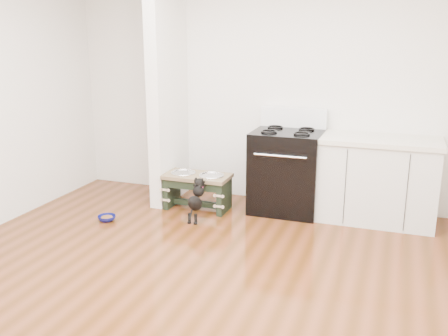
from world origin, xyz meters
TOP-DOWN VIEW (x-y plane):
  - ground at (0.00, 0.00)m, footprint 5.00×5.00m
  - room_shell at (0.00, 0.00)m, footprint 5.00×5.00m
  - partition_wall at (-1.18, 2.10)m, footprint 0.15×0.80m
  - oven_range at (0.25, 2.16)m, footprint 0.76×0.69m
  - cabinet_run at (1.23, 2.18)m, footprint 1.24×0.64m
  - dog_feeder at (-0.72, 1.86)m, footprint 0.75×0.40m
  - puppy at (-0.59, 1.52)m, footprint 0.13×0.38m
  - floor_bowl at (-1.49, 1.17)m, footprint 0.20×0.20m

SIDE VIEW (x-z plane):
  - ground at x=0.00m, z-range 0.00..0.00m
  - floor_bowl at x=-1.49m, z-range 0.00..0.06m
  - puppy at x=-0.59m, z-range 0.02..0.48m
  - dog_feeder at x=-0.72m, z-range 0.08..0.50m
  - cabinet_run at x=1.23m, z-range 0.00..0.91m
  - oven_range at x=0.25m, z-range -0.09..1.05m
  - partition_wall at x=-1.18m, z-range 0.00..2.70m
  - room_shell at x=0.00m, z-range -0.88..4.12m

